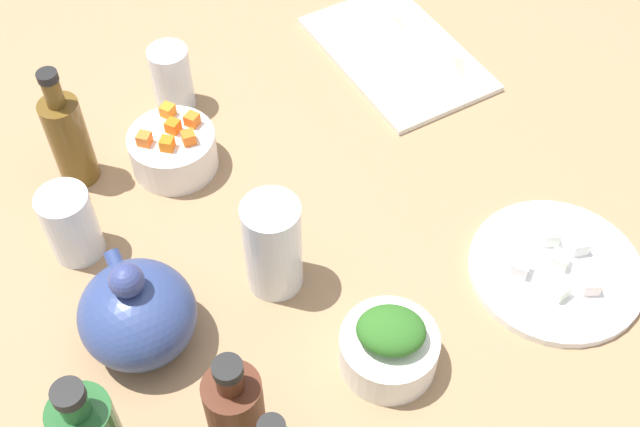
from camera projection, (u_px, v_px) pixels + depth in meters
The scene contains 28 objects.
tabletop at pixel (320, 243), 112.72cm from camera, with size 190.00×190.00×3.00cm, color #9C7A54.
cutting_board at pixel (397, 53), 135.08cm from camera, with size 31.91×20.19×1.00cm, color silver.
plate_tofu at pixel (556, 270), 107.25cm from camera, with size 23.19×23.19×1.20cm, color white.
bowl_greens at pixel (388, 350), 97.18cm from camera, with size 12.03×12.03×5.61cm, color white.
bowl_carrots at pixel (173, 151), 117.55cm from camera, with size 12.65×12.65×6.10cm, color white.
teapot at pixel (137, 313), 96.98cm from camera, with size 16.31×14.25×14.88cm.
bottle_0 at pixel (237, 417), 86.01cm from camera, with size 6.25×6.25×19.57cm.
bottle_3 at pixel (69, 138), 112.52cm from camera, with size 5.57×5.57×19.72cm.
drinking_glass_0 at pixel (172, 78), 123.90cm from camera, with size 6.17×6.17×10.79cm, color white.
drinking_glass_1 at pixel (71, 224), 105.95cm from camera, with size 6.94×6.94×10.89cm, color white.
drinking_glass_2 at pixel (273, 246), 101.32cm from camera, with size 7.46×7.46×14.78cm, color white.
carrot_cube_0 at pixel (173, 126), 115.15cm from camera, with size 1.80×1.80×1.80cm, color orange.
carrot_cube_1 at pixel (168, 111), 117.16cm from camera, with size 1.80×1.80×1.80cm, color orange.
carrot_cube_2 at pixel (167, 144), 112.98cm from camera, with size 1.80×1.80×1.80cm, color orange.
carrot_cube_3 at pixel (189, 138), 113.71cm from camera, with size 1.80×1.80×1.80cm, color orange.
carrot_cube_4 at pixel (144, 139), 113.57cm from camera, with size 1.80×1.80×1.80cm, color orange.
carrot_cube_5 at pixel (192, 120), 115.99cm from camera, with size 1.80×1.80×1.80cm, color orange.
chopped_greens_mound at pixel (391, 330), 93.55cm from camera, with size 8.22×6.83×3.71cm, color #2D6621.
tofu_cube_0 at pixel (579, 245), 107.69cm from camera, with size 2.20×2.20×2.20cm, color white.
tofu_cube_1 at pixel (591, 285), 103.72cm from camera, with size 2.20×2.20×2.20cm, color white.
tofu_cube_2 at pixel (560, 260), 106.18cm from camera, with size 2.20×2.20×2.20cm, color white.
tofu_cube_3 at pixel (559, 290), 103.26cm from camera, with size 2.20×2.20×2.20cm, color white.
tofu_cube_4 at pixel (521, 268), 105.43cm from camera, with size 2.20×2.20×2.20cm, color white.
tofu_cube_5 at pixel (550, 236), 108.64cm from camera, with size 2.20×2.20×2.20cm, color white.
dumpling_0 at pixel (406, 51), 132.95cm from camera, with size 5.15×5.02×2.33cm, color beige.
dumpling_1 at pixel (391, 23), 137.33cm from camera, with size 5.45×4.90×2.62cm, color beige.
dumpling_2 at pixel (363, 38), 135.00cm from camera, with size 4.58×3.92×2.36cm, color beige.
dumpling_3 at pixel (450, 62), 131.22cm from camera, with size 5.32×4.92×2.37cm, color beige.
Camera 1 is at (-59.83, 31.30, 91.86)cm, focal length 45.28 mm.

